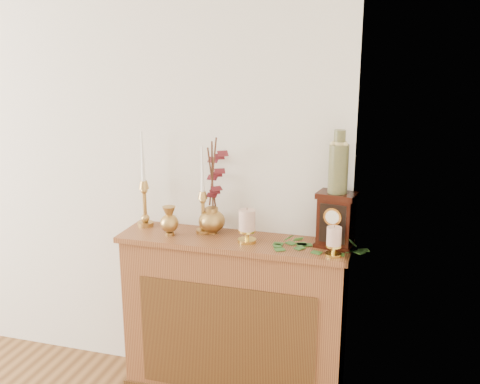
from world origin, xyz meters
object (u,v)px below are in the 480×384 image
(candlestick_center, at_px, (203,205))
(ceramic_vase, at_px, (339,165))
(ginger_jar, at_px, (216,189))
(bud_vase, at_px, (169,221))
(mantel_clock, at_px, (336,220))
(candlestick_left, at_px, (144,196))

(candlestick_center, height_order, ceramic_vase, ceramic_vase)
(ceramic_vase, bearing_deg, ginger_jar, 174.95)
(bud_vase, bearing_deg, ginger_jar, 32.56)
(candlestick_center, relative_size, bud_vase, 2.98)
(ginger_jar, bearing_deg, candlestick_center, -136.97)
(candlestick_center, xyz_separation_m, bud_vase, (-0.16, -0.09, -0.08))
(mantel_clock, xyz_separation_m, ceramic_vase, (0.00, 0.00, 0.29))
(candlestick_center, relative_size, ginger_jar, 0.89)
(ginger_jar, bearing_deg, candlestick_left, -175.61)
(candlestick_left, xyz_separation_m, ceramic_vase, (1.07, -0.03, 0.25))
(ginger_jar, height_order, mantel_clock, ginger_jar)
(bud_vase, bearing_deg, ceramic_vase, 5.20)
(candlestick_left, bearing_deg, ginger_jar, 4.39)
(candlestick_center, xyz_separation_m, mantel_clock, (0.72, -0.01, -0.02))
(ceramic_vase, bearing_deg, candlestick_center, 179.46)
(candlestick_center, bearing_deg, mantel_clock, -0.74)
(ceramic_vase, bearing_deg, bud_vase, -174.80)
(mantel_clock, bearing_deg, ceramic_vase, 90.00)
(candlestick_left, relative_size, ginger_jar, 1.00)
(candlestick_center, bearing_deg, ceramic_vase, -0.54)
(candlestick_left, distance_m, ceramic_vase, 1.10)
(candlestick_center, bearing_deg, bud_vase, -151.76)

